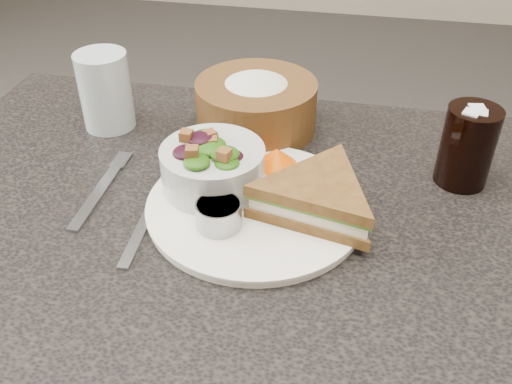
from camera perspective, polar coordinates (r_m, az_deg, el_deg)
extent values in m
cylinder|color=white|center=(0.74, 0.00, -1.50)|extent=(0.28, 0.28, 0.01)
cylinder|color=gray|center=(0.69, -3.75, -2.30)|extent=(0.07, 0.07, 0.03)
cone|color=#FF5C01|center=(0.80, 2.08, 3.50)|extent=(0.08, 0.08, 0.03)
cube|color=#9C9FA5|center=(0.80, -15.47, -0.07)|extent=(0.02, 0.16, 0.00)
cube|color=#989CA6|center=(0.75, -10.57, -1.91)|extent=(0.03, 0.22, 0.00)
cylinder|color=#B1C2C7|center=(0.93, -14.83, 9.76)|extent=(0.08, 0.08, 0.12)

